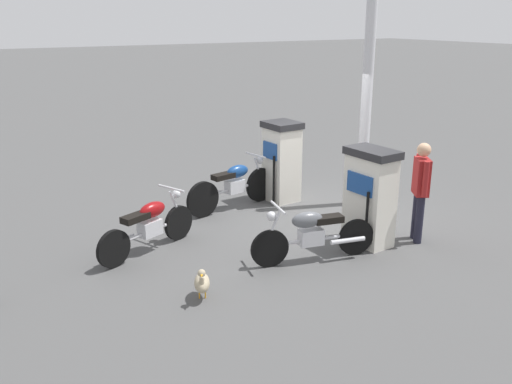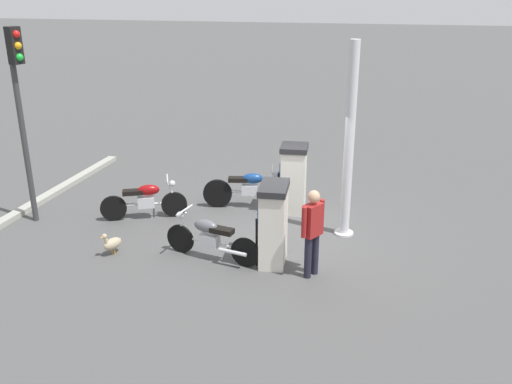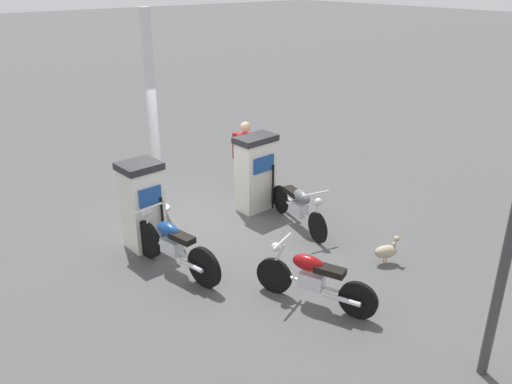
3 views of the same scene
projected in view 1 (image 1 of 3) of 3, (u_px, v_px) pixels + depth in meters
name	position (u px, v px, depth m)	size (l,w,h in m)	color
ground_plane	(316.00, 220.00, 9.92)	(120.00, 120.00, 0.00)	#4C4C4C
fuel_pump_near	(282.00, 161.00, 10.75)	(0.64, 0.70, 1.58)	silver
fuel_pump_far	(370.00, 196.00, 8.69)	(0.56, 0.86, 1.56)	silver
motorcycle_near_pump	(234.00, 185.00, 10.38)	(2.05, 0.60, 0.97)	black
motorcycle_far_pump	(312.00, 232.00, 8.13)	(1.93, 0.73, 0.93)	black
motorcycle_extra	(149.00, 225.00, 8.47)	(1.79, 0.85, 0.92)	black
attendant_person	(421.00, 186.00, 8.75)	(0.38, 0.53, 1.63)	#1E1E2D
wandering_duck	(202.00, 282.00, 7.10)	(0.35, 0.48, 0.49)	tan
canopy_support_pole	(366.00, 106.00, 10.23)	(0.40, 0.40, 3.96)	silver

